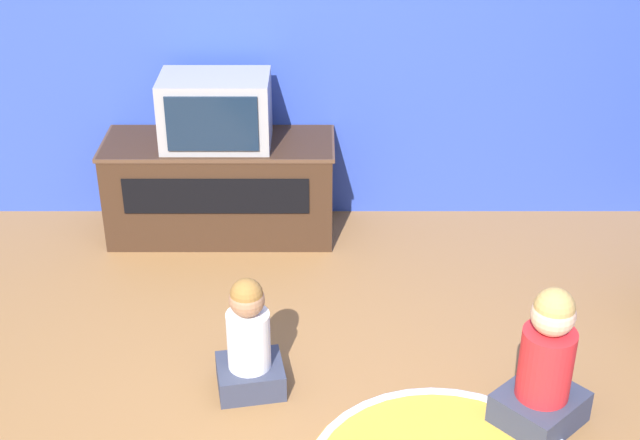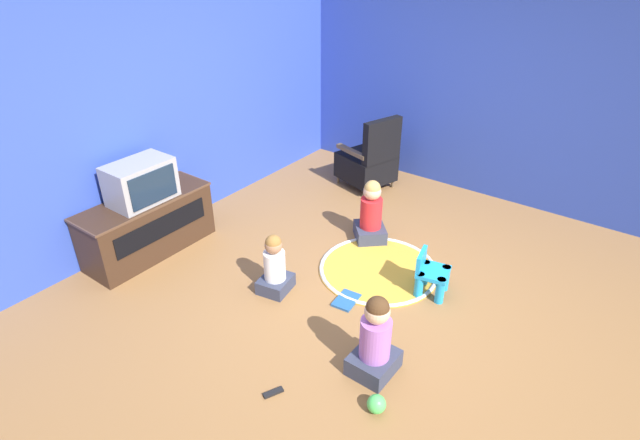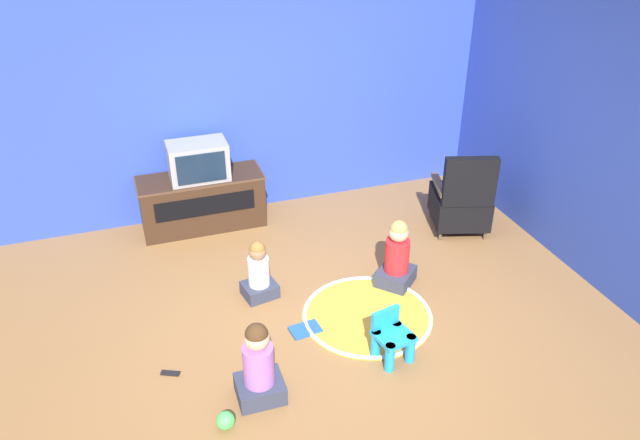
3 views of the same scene
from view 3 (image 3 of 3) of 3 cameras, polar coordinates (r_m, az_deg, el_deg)
name	(u,v)px [view 3 (image 3 of 3)]	position (r m, az deg, el deg)	size (l,w,h in m)	color
ground_plane	(325,330)	(5.50, 0.42, -10.06)	(30.00, 30.00, 0.00)	olive
wall_back	(240,97)	(6.94, -7.35, 11.12)	(5.77, 0.12, 2.65)	#2D47B2
wall_right	(633,159)	(5.99, 26.72, 4.96)	(0.12, 5.53, 2.65)	#2D47B2
tv_cabinet	(202,201)	(6.96, -10.73, 1.76)	(1.35, 0.51, 0.60)	#382316
television	(198,161)	(6.72, -11.08, 5.33)	(0.62, 0.40, 0.40)	#939399
black_armchair	(461,201)	(6.90, 12.80, 1.68)	(0.73, 0.77, 0.96)	brown
yellow_kid_chair	(392,339)	(5.16, 6.59, -10.79)	(0.34, 0.33, 0.42)	#1E99DB
play_mat	(367,315)	(5.67, 4.34, -8.64)	(1.17, 1.17, 0.04)	gold
child_watching_left	(259,273)	(5.78, -5.62, -4.83)	(0.34, 0.31, 0.59)	#33384C
child_watching_center	(259,367)	(4.75, -5.63, -13.21)	(0.36, 0.31, 0.69)	#33384C
child_watching_right	(397,257)	(5.93, 7.04, -3.40)	(0.47, 0.47, 0.69)	#33384C
toy_ball	(226,420)	(4.73, -8.63, -17.66)	(0.13, 0.13, 0.13)	#4CCC59
book	(305,330)	(5.49, -1.36, -9.99)	(0.28, 0.20, 0.02)	#235699
remote_control	(170,373)	(5.23, -13.53, -13.46)	(0.15, 0.10, 0.02)	black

